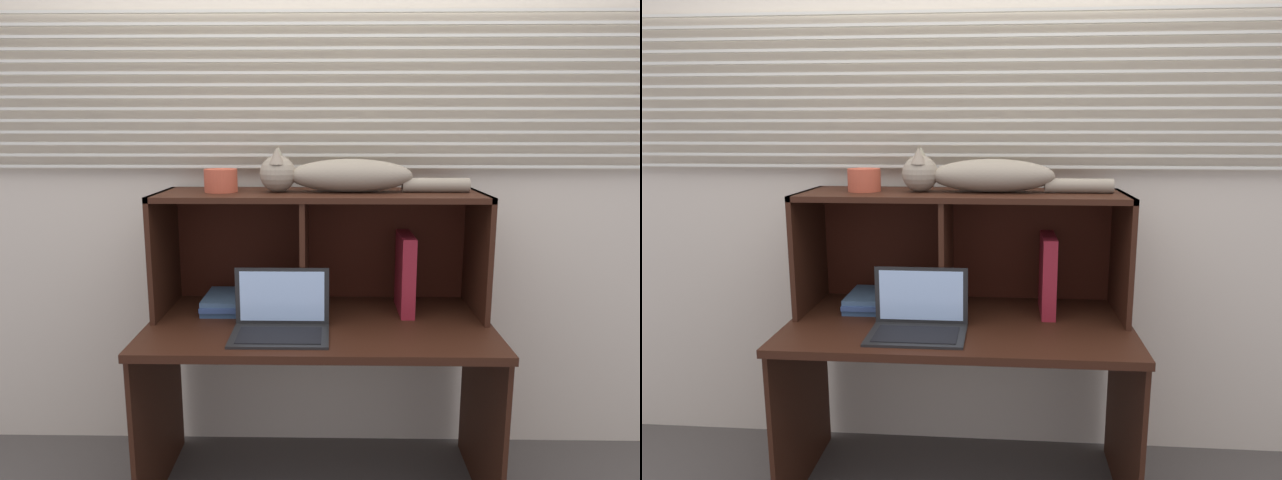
% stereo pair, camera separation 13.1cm
% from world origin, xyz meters
% --- Properties ---
extents(back_panel_with_blinds, '(4.40, 0.08, 2.50)m').
position_xyz_m(back_panel_with_blinds, '(0.00, 0.55, 1.26)').
color(back_panel_with_blinds, beige).
rests_on(back_panel_with_blinds, ground).
extents(desk, '(1.30, 0.68, 0.71)m').
position_xyz_m(desk, '(0.00, 0.17, 0.56)').
color(desk, black).
rests_on(desk, ground).
extents(hutch_shelf_unit, '(1.27, 0.39, 0.48)m').
position_xyz_m(hutch_shelf_unit, '(-0.01, 0.34, 1.04)').
color(hutch_shelf_unit, black).
rests_on(hutch_shelf_unit, desk).
extents(cat, '(0.81, 0.16, 0.17)m').
position_xyz_m(cat, '(0.07, 0.31, 1.26)').
color(cat, gray).
rests_on(cat, hutch_shelf_unit).
extents(laptop, '(0.35, 0.23, 0.22)m').
position_xyz_m(laptop, '(-0.14, 0.04, 0.75)').
color(laptop, black).
rests_on(laptop, desk).
extents(binder_upright, '(0.05, 0.24, 0.32)m').
position_xyz_m(binder_upright, '(0.34, 0.31, 0.86)').
color(binder_upright, maroon).
rests_on(binder_upright, desk).
extents(book_stack, '(0.17, 0.25, 0.06)m').
position_xyz_m(book_stack, '(-0.38, 0.31, 0.74)').
color(book_stack, '#314F74').
rests_on(book_stack, desk).
extents(small_basket, '(0.13, 0.13, 0.09)m').
position_xyz_m(small_basket, '(-0.39, 0.31, 1.23)').
color(small_basket, '#B74A31').
rests_on(small_basket, hutch_shelf_unit).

